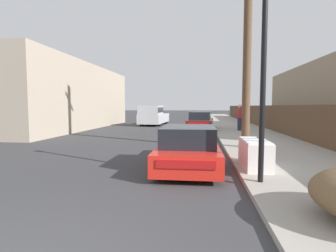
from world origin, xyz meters
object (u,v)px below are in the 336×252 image
discarded_fridge (255,153)px  pickup_truck (153,115)px  parked_sports_car_red (189,148)px  car_parked_mid (201,122)px  utility_pole (248,29)px  street_lamp (264,53)px  pedestrian (240,117)px

discarded_fridge → pickup_truck: bearing=109.3°
parked_sports_car_red → car_parked_mid: bearing=87.8°
utility_pole → car_parked_mid: bearing=102.0°
discarded_fridge → street_lamp: bearing=-96.1°
street_lamp → utility_pole: bearing=84.4°
utility_pole → pedestrian: size_ratio=5.17×
discarded_fridge → utility_pole: bearing=84.7°
car_parked_mid → pedestrian: bearing=-18.7°
discarded_fridge → parked_sports_car_red: (-1.85, 0.33, 0.06)m
street_lamp → pedestrian: bearing=83.9°
pickup_truck → utility_pole: bearing=117.6°
utility_pole → street_lamp: bearing=-95.6°
car_parked_mid → pedestrian: 2.96m
pickup_truck → pedestrian: bearing=142.7°
car_parked_mid → street_lamp: size_ratio=0.97×
parked_sports_car_red → street_lamp: size_ratio=0.87×
parked_sports_car_red → utility_pole: utility_pole is taller
discarded_fridge → street_lamp: 2.87m
car_parked_mid → pedestrian: size_ratio=2.63×
pickup_truck → pedestrian: 9.40m
parked_sports_car_red → pickup_truck: pickup_truck is taller
pedestrian → pickup_truck: bearing=140.2°
car_parked_mid → utility_pole: 9.86m
utility_pole → street_lamp: (-0.51, -5.15, -1.95)m
discarded_fridge → street_lamp: size_ratio=0.34×
pedestrian → street_lamp: bearing=-96.1°
discarded_fridge → utility_pole: size_ratio=0.18×
discarded_fridge → pickup_truck: size_ratio=0.29×
car_parked_mid → street_lamp: 14.10m
discarded_fridge → street_lamp: (-0.16, -1.47, 2.46)m
discarded_fridge → parked_sports_car_red: 1.88m
discarded_fridge → car_parked_mid: size_ratio=0.35×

